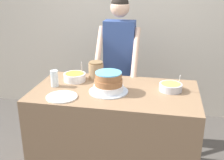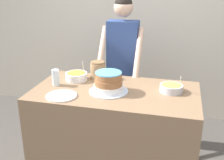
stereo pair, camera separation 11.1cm
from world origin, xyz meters
The scene contains 9 objects.
wall_back centered at (0.00, 1.86, 1.30)m, with size 10.00×0.05×2.60m.
counter centered at (0.00, 0.39, 0.45)m, with size 1.44×0.77×0.89m.
person_baker centered at (-0.08, 1.07, 1.03)m, with size 0.44×0.45×1.65m.
cake centered at (-0.05, 0.34, 0.98)m, with size 0.34×0.34×0.18m.
frosting_bowl_orange centered at (-0.42, 0.55, 0.94)m, with size 0.21×0.21×0.20m.
frosting_bowl_yellow centered at (0.48, 0.47, 0.93)m, with size 0.20×0.20×0.15m.
drinking_glass centered at (-0.55, 0.38, 0.97)m, with size 0.07×0.07×0.15m.
ceramic_plate centered at (-0.40, 0.15, 0.90)m, with size 0.26×0.26×0.01m.
stoneware_jar centered at (-0.24, 0.65, 0.98)m, with size 0.14×0.14×0.17m.
Camera 2 is at (0.52, -1.82, 1.83)m, focal length 45.00 mm.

